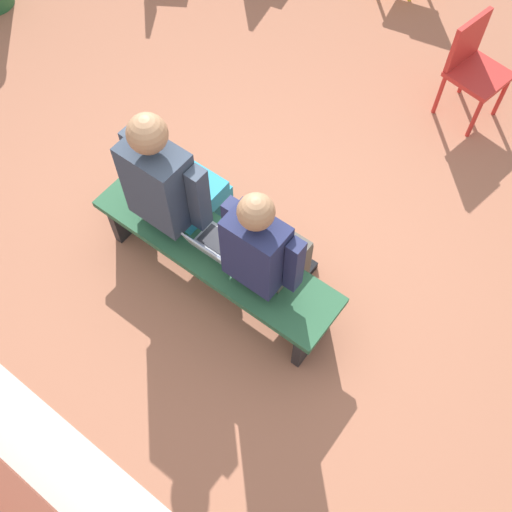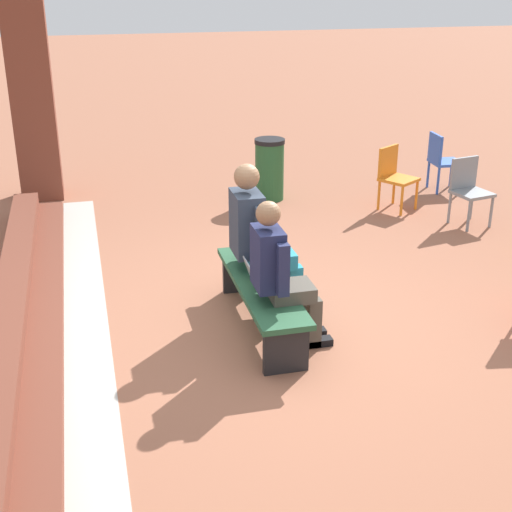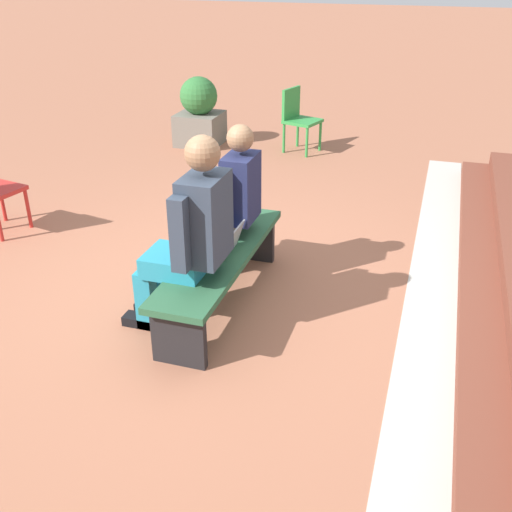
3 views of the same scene
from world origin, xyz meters
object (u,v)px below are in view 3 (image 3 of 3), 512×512
Objects in this scene: bench at (221,263)px; person_student at (228,201)px; person_adult at (190,233)px; laptop at (223,245)px; plastic_chair_far_left at (298,116)px; planter at (199,113)px.

bench is 0.52m from person_student.
person_adult is (0.37, -0.07, 0.40)m from bench.
person_adult is 0.47m from laptop.
plastic_chair_far_left is at bearing -174.11° from bench.
laptop is (0.35, 0.08, -0.21)m from person_student.
bench is at bearing -34.25° from laptop.
planter reaches higher than bench.
bench is 1.25× the size of person_adult.
plastic_chair_far_left reaches higher than bench.
person_student is 1.58× the size of plastic_chair_far_left.
person_student reaches higher than plastic_chair_far_left.
bench is 0.15m from laptop.
planter is (-3.97, -1.83, -0.06)m from laptop.
person_student is 4.15× the size of laptop.
plastic_chair_far_left is (-4.46, -0.35, -0.28)m from person_adult.
plastic_chair_far_left is (-4.08, -0.43, -0.02)m from laptop.
bench is 1.91× the size of planter.
bench is 5.62× the size of laptop.
planter reaches higher than laptop.
plastic_chair_far_left is at bearing -175.53° from person_adult.
laptop is (-0.39, 0.09, -0.26)m from person_adult.
laptop is 4.37m from planter.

